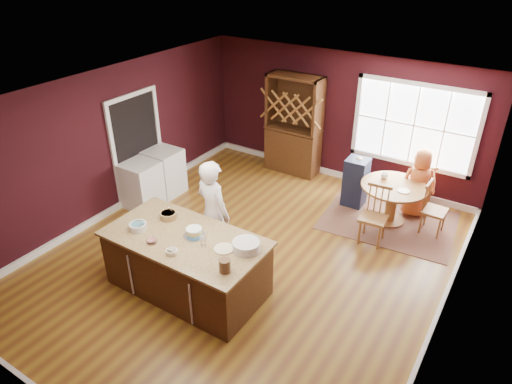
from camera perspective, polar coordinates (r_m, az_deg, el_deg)
room_shell at (r=6.88m, az=-1.05°, el=0.81°), size 7.00×7.00×7.00m
window at (r=9.24m, az=19.17°, el=7.88°), size 2.36×0.10×1.66m
doorway at (r=9.20m, az=-14.58°, el=5.28°), size 0.08×1.26×2.13m
kitchen_island at (r=6.83m, az=-8.61°, el=-8.92°), size 2.34×1.23×0.92m
dining_table at (r=8.60m, az=16.71°, el=-0.47°), size 1.17×1.17×0.75m
baker at (r=7.09m, az=-5.38°, el=-2.68°), size 0.73×0.55×1.78m
layer_cake at (r=6.52m, az=-7.75°, el=-5.01°), size 0.31×0.31×0.13m
bowl_blue at (r=6.83m, az=-14.53°, el=-4.19°), size 0.25×0.25×0.10m
bowl_yellow at (r=6.99m, az=-10.90°, el=-2.88°), size 0.26×0.26×0.10m
bowl_pink at (r=6.51m, az=-12.90°, el=-6.00°), size 0.15×0.15×0.05m
bowl_olive at (r=6.25m, az=-10.48°, el=-7.35°), size 0.16×0.16×0.06m
drinking_glass at (r=6.30m, az=-6.62°, el=-6.09°), size 0.08×0.08×0.16m
dinner_plate at (r=6.25m, az=-4.03°, el=-7.10°), size 0.27×0.27×0.02m
white_tub at (r=6.20m, az=-1.24°, el=-6.74°), size 0.38×0.38×0.13m
stoneware_crock at (r=5.83m, az=-3.93°, el=-9.16°), size 0.15×0.15×0.18m
rug at (r=8.87m, az=16.23°, el=-3.44°), size 2.47×1.99×0.01m
chair_east at (r=8.54m, az=21.48°, el=-1.96°), size 0.40×0.42×0.98m
chair_south at (r=7.94m, az=14.51°, el=-2.90°), size 0.47×0.45×1.04m
chair_north at (r=9.32m, az=19.92°, el=0.85°), size 0.53×0.53×0.92m
seated_woman at (r=8.92m, az=19.69°, el=1.08°), size 0.76×0.63×1.33m
high_chair at (r=9.01m, az=12.34°, el=1.34°), size 0.42×0.42×1.01m
toddler at (r=8.96m, az=13.11°, el=3.27°), size 0.18×0.14×0.26m
table_plate at (r=8.35m, az=17.99°, el=0.14°), size 0.22×0.22×0.02m
table_cup at (r=8.67m, az=15.75°, el=1.93°), size 0.14×0.14×0.10m
hutch at (r=9.95m, az=4.74°, el=8.34°), size 1.18×0.49×2.16m
washer at (r=9.03m, az=-14.11°, el=0.84°), size 0.63×0.61×0.92m
dryer at (r=9.42m, az=-11.38°, el=2.48°), size 0.65×0.63×0.94m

